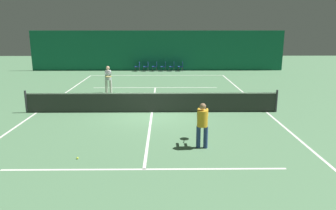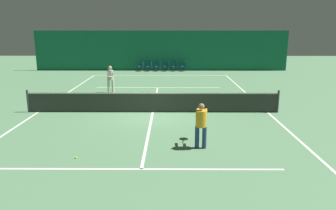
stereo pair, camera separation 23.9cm
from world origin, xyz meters
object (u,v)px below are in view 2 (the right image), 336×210
player_near (201,122)px  courtside_chair_2 (159,66)px  player_far (110,77)px  courtside_chair_1 (150,66)px  tennis_ball (76,157)px  tennis_net (153,102)px  courtside_chair_0 (142,66)px  courtside_chair_4 (176,66)px  courtside_chair_5 (185,66)px  courtside_chair_3 (167,66)px

player_near → courtside_chair_2: 19.26m
player_far → courtside_chair_1: player_far is taller
tennis_ball → courtside_chair_2: bearing=84.6°
tennis_net → player_far: bearing=121.5°
courtside_chair_0 → tennis_ball: (-0.35, -20.12, -0.45)m
courtside_chair_1 → courtside_chair_2: size_ratio=1.00×
tennis_ball → player_near: bearing=13.8°
courtside_chair_0 → tennis_ball: bearing=-1.0°
tennis_net → courtside_chair_0: (-1.76, 14.49, -0.03)m
player_near → tennis_ball: (-3.98, -0.97, -0.87)m
courtside_chair_4 → tennis_ball: (-3.48, -20.12, -0.45)m
tennis_net → player_far: (-2.81, 4.59, 0.46)m
player_far → courtside_chair_5: size_ratio=1.98×
player_near → courtside_chair_5: player_near is taller
player_far → courtside_chair_5: (4.96, 9.90, -0.48)m
tennis_net → courtside_chair_2: size_ratio=14.29×
courtside_chair_5 → courtside_chair_0: bearing=-90.0°
courtside_chair_2 → courtside_chair_4: same height
tennis_net → courtside_chair_4: size_ratio=14.29×
player_near → courtside_chair_3: player_near is taller
player_far → courtside_chair_2: 10.25m
player_far → tennis_ball: (0.70, -10.22, -0.93)m
courtside_chair_4 → courtside_chair_5: 0.78m
courtside_chair_0 → courtside_chair_3: 2.35m
tennis_net → courtside_chair_2: bearing=90.8°
tennis_net → courtside_chair_1: 14.52m
courtside_chair_5 → tennis_net: bearing=-8.4°
courtside_chair_0 → courtside_chair_4: (3.13, 0.00, 0.00)m
courtside_chair_1 → player_far: bearing=-10.4°
tennis_net → player_near: (1.87, -4.66, 0.40)m
tennis_net → tennis_ball: (-2.11, -5.63, -0.48)m
courtside_chair_0 → courtside_chair_2: bearing=90.0°
tennis_net → courtside_chair_0: tennis_net is taller
player_near → courtside_chair_5: (0.28, 19.15, -0.42)m
courtside_chair_4 → tennis_ball: courtside_chair_4 is taller
player_near → courtside_chair_2: player_near is taller
courtside_chair_3 → courtside_chair_5: (1.57, 0.00, 0.00)m
courtside_chair_4 → courtside_chair_5: (0.78, 0.00, 0.00)m
courtside_chair_5 → courtside_chair_3: bearing=-90.0°
courtside_chair_0 → courtside_chair_4: 3.13m
courtside_chair_0 → courtside_chair_1: (0.78, 0.00, 0.00)m
courtside_chair_3 → courtside_chair_5: 1.57m
courtside_chair_2 → courtside_chair_5: 2.35m
courtside_chair_2 → courtside_chair_4: (1.57, 0.00, 0.00)m
tennis_ball → tennis_net: bearing=69.4°
tennis_net → courtside_chair_4: tennis_net is taller
courtside_chair_1 → courtside_chair_4: size_ratio=1.00×
tennis_net → courtside_chair_2: tennis_net is taller
courtside_chair_5 → player_far: bearing=-26.6°
courtside_chair_4 → tennis_net: bearing=-5.4°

